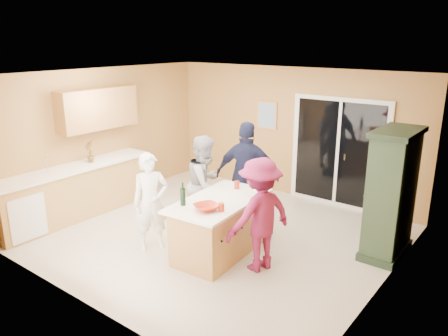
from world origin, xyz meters
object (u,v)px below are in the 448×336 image
Objects in this scene: green_hutch at (391,195)px; woman_grey at (206,185)px; woman_magenta at (260,215)px; woman_white at (151,202)px; woman_navy at (247,176)px; kitchen_island at (219,229)px.

green_hutch is 1.16× the size of woman_grey.
woman_grey is at bearing -91.45° from woman_magenta.
woman_grey is at bearing -159.04° from green_hutch.
woman_white is 1.70m from woman_navy.
woman_navy is 1.43m from woman_magenta.
woman_white is at bearing 44.71° from woman_navy.
green_hutch reaches higher than woman_magenta.
kitchen_island is 2.56m from green_hutch.
woman_navy is (0.70, 1.54, 0.16)m from woman_white.
woman_grey reaches higher than kitchen_island.
green_hutch is at bearing 33.45° from kitchen_island.
woman_white is 0.94× the size of woman_magenta.
kitchen_island is 1.07× the size of woman_magenta.
woman_white is at bearing -145.65° from green_hutch.
woman_white reaches higher than kitchen_island.
woman_white is at bearing -158.12° from kitchen_island.
green_hutch reaches higher than woman_navy.
green_hutch is (1.98, 1.54, 0.52)m from kitchen_island.
woman_navy is at bearing 8.05° from woman_white.
kitchen_island is at bearing 82.11° from woman_navy.
woman_navy is 1.14× the size of woman_magenta.
woman_magenta is (-1.29, -1.53, -0.13)m from green_hutch.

